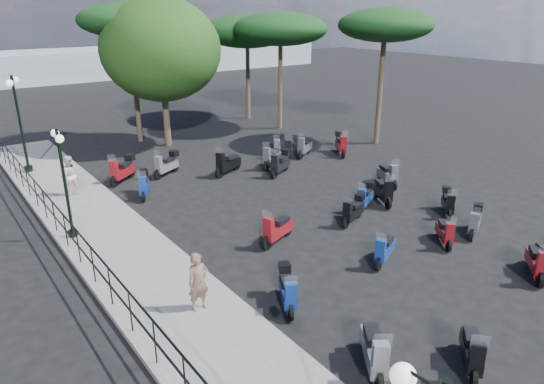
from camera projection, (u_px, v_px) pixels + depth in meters
ground at (322, 225)px, 17.35m from camera, size 120.00×120.00×0.00m
sidewalk at (114, 242)px, 15.96m from camera, size 3.00×30.00×0.15m
railing at (71, 232)px, 14.79m from camera, size 0.04×26.04×1.10m
lamp_post_1 at (64, 177)px, 15.46m from camera, size 0.33×1.08×3.67m
lamp_post_2 at (19, 118)px, 21.75m from camera, size 0.70×1.22×4.41m
woman at (198, 282)px, 12.04m from camera, size 0.57×0.38×1.55m
pedestrian_far at (69, 175)px, 19.57m from camera, size 0.84×0.68×1.63m
scooter_0 at (374, 352)px, 10.22m from camera, size 1.18×1.49×1.42m
scooter_1 at (472, 352)px, 10.30m from camera, size 1.32×1.11×1.29m
scooter_2 at (288, 290)px, 12.51m from camera, size 0.95×1.43×1.26m
scooter_3 at (144, 185)px, 19.84m from camera, size 0.92×1.53×1.31m
scooter_4 at (123, 170)px, 21.50m from camera, size 1.57×1.23×1.46m
scooter_6 at (353, 211)px, 17.42m from camera, size 1.48×0.75×1.23m
scooter_7 at (277, 230)px, 15.90m from camera, size 1.66×0.81×1.38m
scooter_8 at (228, 164)px, 22.52m from camera, size 1.78×0.92×1.49m
scooter_9 at (166, 165)px, 22.36m from camera, size 1.57×0.96×1.35m
scooter_10 at (537, 263)px, 13.88m from camera, size 1.37×1.11×1.32m
scooter_11 at (475, 222)px, 16.53m from camera, size 1.43×0.86×1.23m
scooter_12 at (384, 250)px, 14.66m from camera, size 1.45×0.82×1.24m
scooter_13 at (365, 197)px, 18.67m from camera, size 1.42×0.85×1.22m
scooter_14 at (271, 158)px, 23.49m from camera, size 1.62×0.99×1.42m
scooter_15 at (280, 164)px, 22.47m from camera, size 1.62×1.01×1.40m
scooter_18 at (445, 233)px, 15.83m from camera, size 1.06×1.22×1.21m
scooter_19 at (383, 192)px, 19.15m from camera, size 1.03×1.62×1.43m
scooter_20 at (290, 150)px, 24.77m from camera, size 1.42×1.34×1.46m
scooter_21 at (278, 147)px, 25.38m from camera, size 1.18×1.30×1.28m
scooter_24 at (448, 203)px, 18.16m from camera, size 1.21×1.14×1.20m
scooter_25 at (388, 175)px, 21.05m from camera, size 0.88×1.65×1.39m
scooter_26 at (341, 145)px, 25.55m from camera, size 1.16×1.61×1.45m
scooter_27 at (304, 147)px, 25.26m from camera, size 1.56×1.02×1.39m
broadleaf_tree at (161, 50)px, 25.64m from camera, size 6.36×6.36×7.92m
pine_0 at (247, 32)px, 32.10m from camera, size 6.13×6.13×6.90m
pine_1 at (281, 29)px, 29.22m from camera, size 5.76×5.76×7.12m
pine_2 at (129, 21)px, 25.97m from camera, size 5.39×5.39×7.63m
pine_3 at (385, 26)px, 25.59m from camera, size 5.06×5.06×7.33m
distant_hills at (32, 67)px, 50.58m from camera, size 70.00×8.00×3.00m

